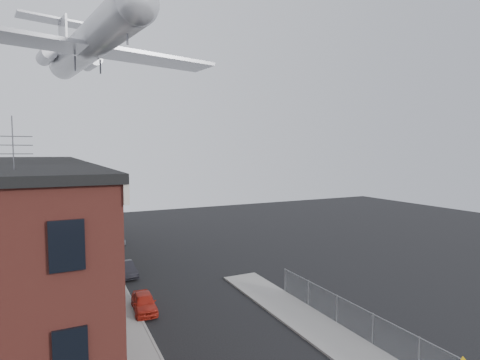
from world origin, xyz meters
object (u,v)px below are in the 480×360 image
object	(u,v)px
car_mid	(126,269)
airplane	(88,44)
car_near	(144,302)
utility_pole	(107,239)
street_tree	(98,230)
car_far	(117,239)

from	to	relation	value
car_mid	airplane	xyz separation A→B (m)	(-2.34, 2.15, 19.64)
car_near	car_mid	xyz separation A→B (m)	(0.08, 8.13, -0.00)
utility_pole	street_tree	distance (m)	10.00
car_far	airplane	bearing A→B (deg)	-109.60
car_near	utility_pole	bearing A→B (deg)	130.29
car_far	airplane	world-z (taller)	airplane
car_near	airplane	bearing A→B (deg)	106.07
street_tree	car_mid	distance (m)	5.58
utility_pole	car_near	world-z (taller)	utility_pole
utility_pole	street_tree	world-z (taller)	utility_pole
street_tree	car_near	xyz separation A→B (m)	(1.67, -12.61, -2.82)
utility_pole	car_mid	xyz separation A→B (m)	(2.08, 5.44, -4.04)
car_near	car_mid	distance (m)	8.13
car_near	street_tree	bearing A→B (deg)	101.21
street_tree	car_far	world-z (taller)	street_tree
utility_pole	car_far	world-z (taller)	utility_pole
utility_pole	car_mid	distance (m)	7.09
street_tree	airplane	world-z (taller)	airplane
airplane	utility_pole	bearing A→B (deg)	-88.01
car_mid	utility_pole	bearing A→B (deg)	-116.33
car_mid	car_far	world-z (taller)	car_mid
airplane	street_tree	bearing A→B (deg)	75.76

